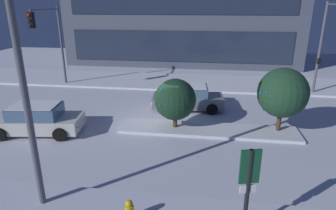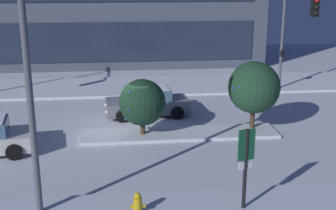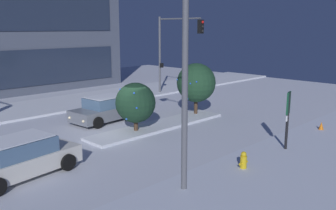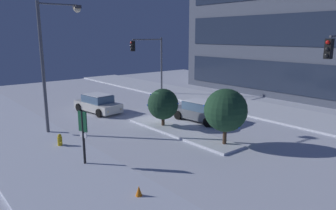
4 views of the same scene
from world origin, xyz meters
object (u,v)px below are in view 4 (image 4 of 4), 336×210
Objects in this scene: car_near at (98,104)px; construction_cone at (139,193)px; car_far at (200,111)px; traffic_light_corner_far_left at (150,56)px; decorated_tree_left_of_median at (226,110)px; street_lamp_arched at (53,50)px; decorated_tree_median at (163,104)px; parking_info_sign at (83,132)px; fire_hydrant at (60,141)px.

construction_cone is (13.81, -5.47, -0.44)m from car_near.
car_near is at bearing 27.82° from car_far.
traffic_light_corner_far_left reaches higher than decorated_tree_left_of_median.
street_lamp_arched is at bearing -61.52° from car_near.
traffic_light_corner_far_left is at bearing -20.65° from car_far.
traffic_light_corner_far_left is at bearing 158.79° from decorated_tree_left_of_median.
car_near reaches higher than construction_cone.
decorated_tree_left_of_median is (14.94, -5.80, -2.05)m from traffic_light_corner_far_left.
car_far is 0.75× the size of traffic_light_corner_far_left.
traffic_light_corner_far_left is 2.23× the size of decorated_tree_median.
parking_info_sign reaches higher than construction_cone.
fire_hydrant is (6.24, -5.61, -0.32)m from car_near.
traffic_light_corner_far_left is 7.44× the size of fire_hydrant.
parking_info_sign reaches higher than car_far.
car_far reaches higher than construction_cone.
decorated_tree_median is at bearing 57.93° from traffic_light_corner_far_left.
street_lamp_arched is 11.66m from construction_cone.
traffic_light_corner_far_left is 10.85× the size of construction_cone.
fire_hydrant is (-0.95, -10.19, -0.32)m from car_far.
car_far is 5.57× the size of fire_hydrant.
car_far is 11.12m from traffic_light_corner_far_left.
decorated_tree_left_of_median is (5.73, 7.30, 1.71)m from fire_hydrant.
decorated_tree_median is 4.87× the size of construction_cone.
fire_hydrant is 0.30× the size of parking_info_sign.
traffic_light_corner_far_left reaches higher than fire_hydrant.
street_lamp_arched is at bearing -144.20° from decorated_tree_left_of_median.
traffic_light_corner_far_left is 2.20× the size of parking_info_sign.
street_lamp_arched is 2.47× the size of decorated_tree_left_of_median.
car_near is 6.98m from decorated_tree_median.
car_near is 0.56× the size of street_lamp_arched.
street_lamp_arched reaches higher than fire_hydrant.
decorated_tree_left_of_median is at bearing -33.64° from parking_info_sign.
street_lamp_arched reaches higher than decorated_tree_left_of_median.
street_lamp_arched reaches higher than decorated_tree_median.
car_far is 1.65× the size of parking_info_sign.
street_lamp_arched is 3.01× the size of parking_info_sign.
car_near is 14.86m from construction_cone.
fire_hydrant is at bearing 35.11° from traffic_light_corner_far_left.
traffic_light_corner_far_left is 11.77m from decorated_tree_median.
car_far is at bearing 84.65° from fire_hydrant.
parking_info_sign is at bearing -68.70° from decorated_tree_median.
street_lamp_arched is at bearing 174.98° from construction_cone.
decorated_tree_median reaches higher than car_far.
decorated_tree_left_of_median is at bearing 104.45° from construction_cone.
parking_info_sign is at bearing 43.52° from traffic_light_corner_far_left.
street_lamp_arched reaches higher than car_far.
parking_info_sign is at bearing -96.25° from street_lamp_arched.
street_lamp_arched is 14.87× the size of construction_cone.
car_far is (7.20, 4.59, 0.00)m from car_near.
car_far reaches higher than fire_hydrant.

